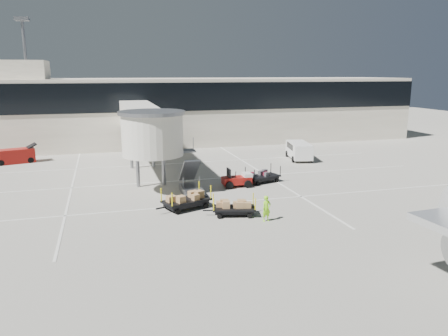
% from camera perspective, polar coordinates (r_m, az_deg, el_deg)
% --- Properties ---
extents(ground, '(140.00, 140.00, 0.00)m').
position_cam_1_polar(ground, '(27.95, 0.62, -5.79)').
color(ground, '#AFAA9D').
rests_on(ground, ground).
extents(lane_markings, '(40.00, 30.00, 0.02)m').
position_cam_1_polar(lane_markings, '(36.53, -4.50, -1.45)').
color(lane_markings, silver).
rests_on(lane_markings, ground).
extents(terminal, '(64.00, 12.11, 15.20)m').
position_cam_1_polar(terminal, '(56.07, -8.41, 7.52)').
color(terminal, '#F0E5CF').
rests_on(terminal, ground).
extents(jet_bridge, '(5.70, 20.40, 6.03)m').
position_cam_1_polar(jet_bridge, '(38.17, -10.36, 5.51)').
color(jet_bridge, beige).
rests_on(jet_bridge, ground).
extents(baggage_tug, '(2.28, 1.47, 1.48)m').
position_cam_1_polar(baggage_tug, '(33.97, 1.77, -1.56)').
color(baggage_tug, maroon).
rests_on(baggage_tug, ground).
extents(suitcase_cart, '(3.42, 2.09, 1.32)m').
position_cam_1_polar(suitcase_cart, '(35.47, 5.12, -1.13)').
color(suitcase_cart, black).
rests_on(suitcase_cart, ground).
extents(box_cart_near, '(3.32, 1.88, 1.27)m').
position_cam_1_polar(box_cart_near, '(27.10, 1.02, -5.18)').
color(box_cart_near, black).
rests_on(box_cart_near, ground).
extents(box_cart_far, '(3.80, 2.54, 1.48)m').
position_cam_1_polar(box_cart_far, '(28.66, -4.82, -4.22)').
color(box_cart_far, black).
rests_on(box_cart_far, ground).
extents(ground_worker, '(0.64, 0.50, 1.57)m').
position_cam_1_polar(ground_worker, '(26.21, 5.58, -5.29)').
color(ground_worker, '#81DE17').
rests_on(ground_worker, ground).
extents(minivan, '(2.71, 4.79, 1.71)m').
position_cam_1_polar(minivan, '(45.33, 9.73, 2.43)').
color(minivan, silver).
rests_on(minivan, ground).
extents(belt_loader, '(4.06, 2.44, 1.84)m').
position_cam_1_polar(belt_loader, '(47.39, -25.62, 1.41)').
color(belt_loader, maroon).
rests_on(belt_loader, ground).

